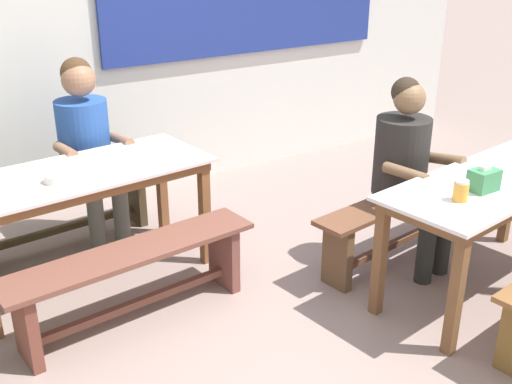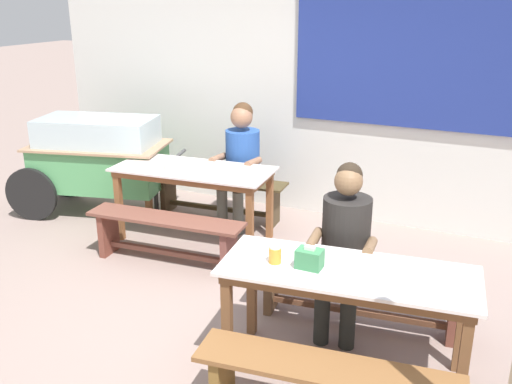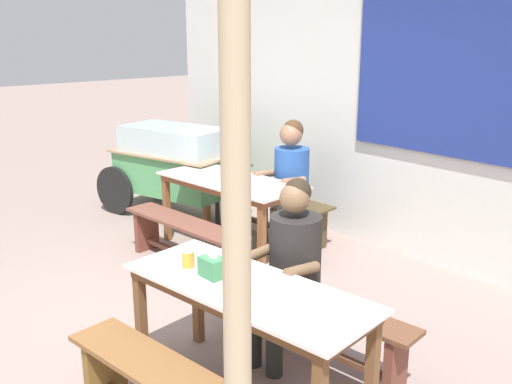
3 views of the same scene
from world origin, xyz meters
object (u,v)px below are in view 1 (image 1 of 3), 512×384
Objects in this scene: bench_far_back at (53,206)px; tissue_box at (484,180)px; dining_table_near at (494,191)px; person_right_near_table at (408,163)px; bench_near_back at (406,213)px; soup_bowl at (56,178)px; dining_table_far at (83,183)px; person_center_facing at (87,138)px; condiment_jar at (461,191)px; bench_far_front at (134,273)px.

bench_far_back is 9.48× the size of tissue_box.
person_right_near_table reaches higher than dining_table_near.
soup_bowl reaches higher than bench_near_back.
tissue_box reaches higher than dining_table_near.
bench_far_back is 2.43m from bench_near_back.
dining_table_far is 2.02m from person_right_near_table.
person_right_near_table is at bearing -145.40° from bench_near_back.
person_center_facing is (0.28, -0.03, 0.45)m from bench_far_back.
soup_bowl is (-2.15, 1.34, 0.11)m from dining_table_near.
bench_far_back is at bearing 173.58° from person_center_facing.
person_center_facing reaches higher than person_right_near_table.
person_center_facing is at bearing -6.42° from bench_far_back.
condiment_jar is (-0.22, -0.03, -0.01)m from tissue_box.
person_center_facing reaches higher than condiment_jar.
dining_table_near is at bearing -31.94° from soup_bowl.
bench_far_front is 12.69× the size of condiment_jar.
condiment_jar is at bearing -58.48° from person_center_facing.
dining_table_far and dining_table_near have the same top height.
bench_far_front is 1.15× the size of person_center_facing.
soup_bowl is at bearing 148.06° from dining_table_near.
dining_table_near is 0.69m from bench_near_back.
dining_table_far is at bearing 30.87° from soup_bowl.
dining_table_far is at bearing 94.77° from bench_far_front.
soup_bowl is (-0.18, -0.11, 0.11)m from dining_table_far.
dining_table_far is 12.05× the size of soup_bowl.
tissue_box reaches higher than bench_far_front.
bench_far_front is at bearing -85.23° from bench_far_back.
soup_bowl reaches higher than dining_table_near.
dining_table_near is at bearing -24.06° from bench_far_front.
bench_far_front is 1.20× the size of person_right_near_table.
tissue_box is (-0.23, -0.08, 0.15)m from dining_table_near.
bench_near_back is 0.84m from tissue_box.
tissue_box reaches higher than soup_bowl.
bench_far_back is 1.01× the size of bench_far_front.
condiment_jar reaches higher than bench_far_back.
person_center_facing is 8.11× the size of tissue_box.
tissue_box is at bearing -36.34° from soup_bowl.
person_right_near_table is 0.96× the size of person_center_facing.
person_center_facing is (0.18, 1.15, 0.44)m from bench_far_front.
person_right_near_table is 0.68m from condiment_jar.
soup_bowl is at bearing 139.79° from condiment_jar.
person_right_near_table reaches higher than dining_table_far.
person_center_facing reaches higher than tissue_box.
tissue_box is at bearing -103.07° from bench_near_back.
bench_far_back is 0.95× the size of bench_near_back.
dining_table_near reaches higher than bench_far_front.
soup_bowl is (-0.13, -0.70, 0.47)m from bench_far_back.
bench_far_back is (-0.05, 0.59, -0.37)m from dining_table_far.
bench_near_back is 2.26m from soup_bowl.
bench_far_front is 11.27× the size of soup_bowl.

